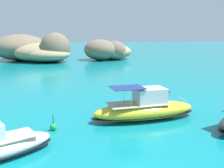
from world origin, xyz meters
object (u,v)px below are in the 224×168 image
object	(u,v)px
motorboat_yellow	(145,109)
channel_buoy	(53,126)
islet_small	(108,51)
islet_large	(33,50)

from	to	relation	value
motorboat_yellow	channel_buoy	xyz separation A→B (m)	(-8.08, -1.79, -0.64)
islet_small	motorboat_yellow	size ratio (longest dim) A/B	1.73
islet_small	motorboat_yellow	bearing A→B (deg)	-93.12
motorboat_yellow	channel_buoy	bearing A→B (deg)	-167.50
islet_small	islet_large	bearing A→B (deg)	-177.76
islet_large	islet_small	size ratio (longest dim) A/B	1.55
motorboat_yellow	channel_buoy	size ratio (longest dim) A/B	6.85
motorboat_yellow	channel_buoy	world-z (taller)	motorboat_yellow
islet_large	islet_small	world-z (taller)	islet_large
motorboat_yellow	islet_small	bearing A→B (deg)	86.88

